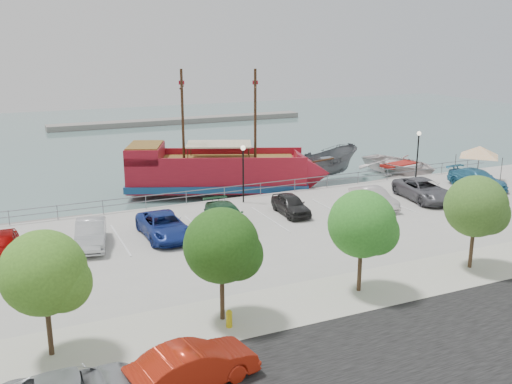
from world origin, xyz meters
name	(u,v)px	position (x,y,z in m)	size (l,w,h in m)	color
ground	(283,242)	(0.00, 0.00, -1.00)	(160.00, 160.00, 0.00)	slate
street	(466,345)	(0.00, -16.00, 0.01)	(100.00, 8.00, 0.04)	black
sidewalk	(376,287)	(0.00, -10.00, 0.01)	(100.00, 4.00, 0.05)	beige
seawall_railing	(237,191)	(0.00, 7.80, 0.53)	(50.00, 0.06, 1.00)	slate
far_shore	(181,121)	(10.00, 55.00, -0.60)	(40.00, 3.00, 0.80)	gray
pirate_ship	(232,173)	(1.51, 12.46, 0.82)	(17.45, 10.74, 10.89)	maroon
patrol_boat	(325,167)	(10.82, 12.75, 0.46)	(2.83, 7.53, 2.91)	slate
speedboat	(400,167)	(18.75, 12.12, -0.17)	(5.73, 8.03, 1.66)	silver
dock_west	(39,227)	(-14.18, 9.20, -0.79)	(7.40, 2.11, 0.42)	slate
dock_mid	(332,191)	(9.39, 9.20, -0.81)	(6.48, 1.85, 0.37)	gray
dock_east	(390,184)	(15.45, 9.20, -0.79)	(7.49, 2.14, 0.43)	slate
canopy_tent	(480,146)	(20.70, 4.30, 3.04)	(4.31, 4.31, 3.50)	slate
street_sedan	(193,366)	(-10.66, -14.12, 0.77)	(1.62, 4.65, 1.53)	#B62410
fire_hydrant	(229,318)	(-8.01, -10.80, 0.44)	(0.28, 0.28, 0.82)	gold
lamp_post_mid	(243,164)	(0.00, 6.50, 2.94)	(0.36, 0.36, 4.28)	black
lamp_post_right	(418,147)	(16.00, 6.50, 2.94)	(0.36, 0.36, 4.28)	black
tree_b	(48,275)	(-14.85, -10.07, 3.30)	(3.30, 3.20, 5.00)	#473321
tree_c	(225,248)	(-7.85, -10.07, 3.30)	(3.30, 3.20, 5.00)	#473321
tree_d	(365,226)	(-0.85, -10.07, 3.30)	(3.30, 3.20, 5.00)	#473321
tree_e	(479,208)	(6.15, -10.07, 3.30)	(3.30, 3.20, 5.00)	#473321
parked_car_a	(4,244)	(-16.41, 1.99, 0.68)	(1.61, 4.00, 1.36)	#930302
parked_car_b	(91,234)	(-11.75, 1.57, 0.77)	(1.63, 4.66, 1.54)	#B2B4B8
parked_car_c	(164,226)	(-7.44, 1.40, 0.73)	(2.43, 5.27, 1.46)	navy
parked_car_d	(226,215)	(-3.16, 1.88, 0.70)	(1.97, 4.85, 1.41)	#235633
parked_car_e	(291,204)	(1.83, 2.44, 0.69)	(1.64, 4.08, 1.39)	black
parked_car_f	(374,198)	(7.98, 1.38, 0.72)	(1.52, 4.37, 1.44)	beige
parked_car_g	(423,190)	(12.61, 1.56, 0.78)	(2.59, 5.62, 1.56)	#5B5A61
parked_car_h	(477,179)	(18.96, 2.54, 0.75)	(2.10, 5.18, 1.50)	teal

